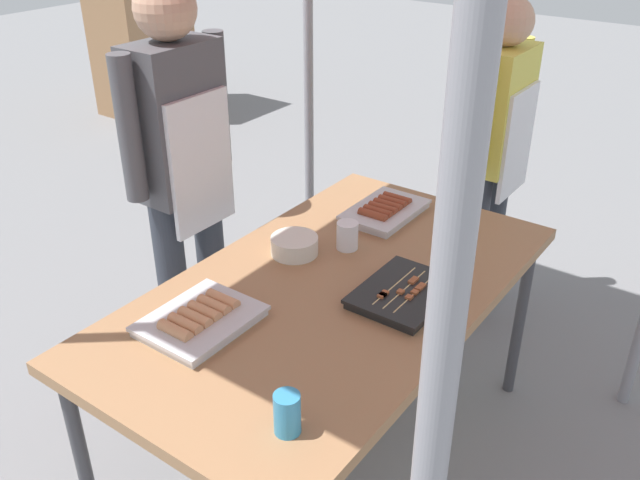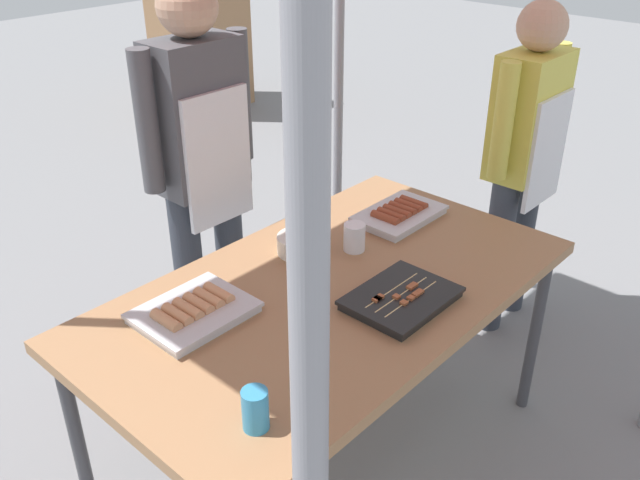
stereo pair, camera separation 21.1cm
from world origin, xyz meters
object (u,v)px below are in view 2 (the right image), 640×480
object	(u,v)px
stall_table	(331,300)
drink_cup_by_wok	(255,410)
tray_meat_skewers	(401,298)
vendor_woman	(201,153)
customer_nearby	(524,148)
neighbor_stall_left	(198,9)
condiment_bowl	(301,244)
tray_grilled_sausages	(400,214)
drink_cup_near_edge	(354,237)
tray_pork_links	(194,311)

from	to	relation	value
stall_table	drink_cup_by_wok	xyz separation A→B (m)	(-0.59, -0.28, 0.11)
tray_meat_skewers	vendor_woman	distance (m)	1.03
stall_table	customer_nearby	bearing A→B (deg)	-0.06
neighbor_stall_left	vendor_woman	bearing A→B (deg)	-128.36
condiment_bowl	drink_cup_by_wok	world-z (taller)	drink_cup_by_wok
stall_table	condiment_bowl	size ratio (longest dim) A/B	9.78
drink_cup_by_wok	tray_grilled_sausages	bearing A→B (deg)	19.87
condiment_bowl	tray_grilled_sausages	bearing A→B (deg)	-13.13
stall_table	tray_meat_skewers	size ratio (longest dim) A/B	4.84
vendor_woman	neighbor_stall_left	bearing A→B (deg)	-128.36
stall_table	tray_grilled_sausages	size ratio (longest dim) A/B	4.70
vendor_woman	tray_meat_skewers	bearing A→B (deg)	86.65
stall_table	neighbor_stall_left	world-z (taller)	neighbor_stall_left
stall_table	drink_cup_near_edge	xyz separation A→B (m)	(0.23, 0.10, 0.10)
tray_pork_links	neighbor_stall_left	bearing A→B (deg)	51.09
drink_cup_near_edge	customer_nearby	distance (m)	1.02
vendor_woman	neighbor_stall_left	xyz separation A→B (m)	(2.31, 2.91, -0.10)
drink_cup_by_wok	customer_nearby	distance (m)	1.85
tray_meat_skewers	drink_cup_by_wok	distance (m)	0.66
stall_table	vendor_woman	distance (m)	0.84
tray_grilled_sausages	drink_cup_by_wok	xyz separation A→B (m)	(-1.11, -0.40, 0.03)
drink_cup_near_edge	drink_cup_by_wok	size ratio (longest dim) A/B	0.91
tray_pork_links	tray_meat_skewers	bearing A→B (deg)	-40.71
tray_meat_skewers	neighbor_stall_left	size ratio (longest dim) A/B	0.19
tray_grilled_sausages	tray_meat_skewers	size ratio (longest dim) A/B	1.03
neighbor_stall_left	customer_nearby	bearing A→B (deg)	-107.83
condiment_bowl	drink_cup_by_wok	distance (m)	0.85
tray_pork_links	drink_cup_near_edge	bearing A→B (deg)	-7.98
condiment_bowl	drink_cup_by_wok	bearing A→B (deg)	-143.41
stall_table	tray_grilled_sausages	distance (m)	0.55
tray_grilled_sausages	tray_meat_skewers	bearing A→B (deg)	-142.99
vendor_woman	condiment_bowl	bearing A→B (deg)	86.16
tray_grilled_sausages	customer_nearby	bearing A→B (deg)	-9.95
tray_meat_skewers	drink_cup_by_wok	size ratio (longest dim) A/B	3.04
tray_grilled_sausages	drink_cup_by_wok	world-z (taller)	drink_cup_by_wok
customer_nearby	neighbor_stall_left	bearing A→B (deg)	72.17
vendor_woman	tray_pork_links	bearing A→B (deg)	48.56
condiment_bowl	neighbor_stall_left	bearing A→B (deg)	56.04
tray_pork_links	customer_nearby	size ratio (longest dim) A/B	0.22
tray_meat_skewers	drink_cup_near_edge	distance (m)	0.36
vendor_woman	tray_grilled_sausages	bearing A→B (deg)	120.75
tray_grilled_sausages	neighbor_stall_left	bearing A→B (deg)	61.95
tray_grilled_sausages	customer_nearby	size ratio (longest dim) A/B	0.23
tray_pork_links	drink_cup_near_edge	size ratio (longest dim) A/B	3.29
tray_pork_links	vendor_woman	distance (m)	0.83
tray_grilled_sausages	drink_cup_near_edge	size ratio (longest dim) A/B	3.43
customer_nearby	neighbor_stall_left	world-z (taller)	neighbor_stall_left
tray_meat_skewers	drink_cup_by_wok	world-z (taller)	drink_cup_by_wok
drink_cup_by_wok	customer_nearby	world-z (taller)	customer_nearby
tray_grilled_sausages	tray_meat_skewers	world-z (taller)	tray_grilled_sausages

